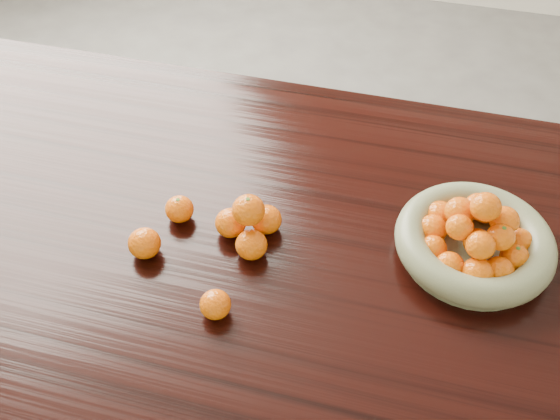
% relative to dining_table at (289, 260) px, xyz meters
% --- Properties ---
extents(ground, '(5.00, 5.00, 0.00)m').
position_rel_dining_table_xyz_m(ground, '(0.00, 0.00, -0.66)').
color(ground, '#62605C').
rests_on(ground, ground).
extents(dining_table, '(2.00, 1.00, 0.75)m').
position_rel_dining_table_xyz_m(dining_table, '(0.00, 0.00, 0.00)').
color(dining_table, black).
rests_on(dining_table, ground).
extents(fruit_bowl, '(0.30, 0.30, 0.15)m').
position_rel_dining_table_xyz_m(fruit_bowl, '(0.35, 0.03, 0.13)').
color(fruit_bowl, gray).
rests_on(fruit_bowl, dining_table).
extents(orange_pyramid, '(0.13, 0.13, 0.11)m').
position_rel_dining_table_xyz_m(orange_pyramid, '(-0.07, -0.04, 0.13)').
color(orange_pyramid, orange).
rests_on(orange_pyramid, dining_table).
extents(loose_orange_0, '(0.06, 0.06, 0.05)m').
position_rel_dining_table_xyz_m(loose_orange_0, '(-0.22, -0.02, 0.12)').
color(loose_orange_0, orange).
rests_on(loose_orange_0, dining_table).
extents(loose_orange_1, '(0.06, 0.06, 0.06)m').
position_rel_dining_table_xyz_m(loose_orange_1, '(-0.25, -0.12, 0.12)').
color(loose_orange_1, orange).
rests_on(loose_orange_1, dining_table).
extents(loose_orange_2, '(0.06, 0.06, 0.05)m').
position_rel_dining_table_xyz_m(loose_orange_2, '(-0.08, -0.22, 0.12)').
color(loose_orange_2, orange).
rests_on(loose_orange_2, dining_table).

